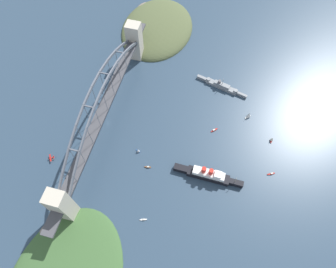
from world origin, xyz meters
TOP-DOWN VIEW (x-y plane):
  - ground_plane at (0.00, 0.00)m, footprint 1400.00×1400.00m
  - harbor_arch_bridge at (-0.00, 0.00)m, footprint 302.75×19.03m
  - headland_west_shore at (-183.13, 12.19)m, footprint 139.45×107.91m
  - ocean_liner at (38.99, 137.35)m, footprint 12.31×81.44m
  - naval_cruiser at (-94.28, 129.84)m, footprint 22.01×72.41m
  - seaplane_taxiing_near_bridge at (64.48, -47.76)m, footprint 9.11×8.04m
  - small_boat_0 at (-24.32, 133.28)m, footprint 7.75×7.76m
  - small_boat_1 at (-55.82, 172.34)m, footprint 7.97×7.65m
  - small_boat_2 at (45.40, 67.00)m, footprint 2.60×7.82m
  - small_boat_3 at (-28.24, 204.50)m, footprint 6.76×3.81m
  - small_boat_4 at (16.53, 208.61)m, footprint 5.28×8.73m
  - small_boat_5 at (105.46, 80.16)m, footprint 3.62×7.87m
  - small_boat_6 at (28.59, 49.84)m, footprint 4.55×5.90m

SIDE VIEW (x-z plane):
  - ground_plane at x=0.00m, z-range 0.00..0.00m
  - headland_west_shore at x=-183.13m, z-range -15.66..15.66m
  - small_boat_5 at x=105.46m, z-range -0.27..1.65m
  - small_boat_4 at x=16.53m, z-range -0.29..1.80m
  - small_boat_0 at x=-24.32m, z-range -0.33..1.87m
  - small_boat_2 at x=45.40m, z-range -0.31..1.94m
  - seaplane_taxiing_near_bridge at x=64.48m, z-range -0.43..4.37m
  - naval_cruiser at x=-94.28m, z-range -5.58..12.11m
  - small_boat_6 at x=28.59m, z-range -0.18..6.76m
  - small_boat_3 at x=-28.24m, z-range -0.20..7.11m
  - small_boat_1 at x=-55.82m, z-range -0.39..9.81m
  - ocean_liner at x=38.99m, z-range -4.31..16.35m
  - harbor_arch_bridge at x=0.00m, z-range -5.02..67.98m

